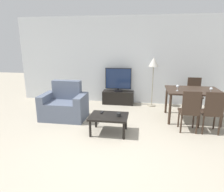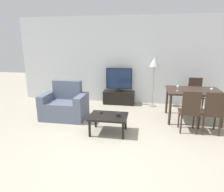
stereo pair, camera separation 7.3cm
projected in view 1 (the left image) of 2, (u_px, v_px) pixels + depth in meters
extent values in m
plane|color=#B2A893|center=(103.00, 159.00, 3.35)|extent=(18.00, 18.00, 0.00)
cube|color=silver|center=(124.00, 61.00, 6.28)|extent=(6.98, 0.06, 2.70)
cube|color=slate|center=(64.00, 110.00, 5.11)|extent=(0.75, 0.74, 0.46)
cube|color=slate|center=(67.00, 90.00, 5.25)|extent=(0.75, 0.20, 0.49)
cube|color=slate|center=(47.00, 106.00, 5.16)|extent=(0.18, 0.74, 0.64)
cube|color=slate|center=(82.00, 108.00, 5.02)|extent=(0.18, 0.74, 0.64)
cube|color=black|center=(118.00, 97.00, 6.36)|extent=(0.97, 0.36, 0.42)
cylinder|color=black|center=(118.00, 91.00, 6.31)|extent=(0.28, 0.28, 0.03)
cylinder|color=black|center=(118.00, 89.00, 6.29)|extent=(0.04, 0.04, 0.05)
cube|color=black|center=(118.00, 79.00, 6.20)|extent=(0.81, 0.04, 0.65)
cube|color=#19284C|center=(118.00, 79.00, 6.18)|extent=(0.77, 0.01, 0.61)
cube|color=black|center=(109.00, 116.00, 4.25)|extent=(0.81, 0.61, 0.04)
cylinder|color=black|center=(90.00, 129.00, 4.12)|extent=(0.05, 0.05, 0.36)
cylinder|color=black|center=(124.00, 131.00, 4.01)|extent=(0.05, 0.05, 0.36)
cylinder|color=black|center=(96.00, 120.00, 4.59)|extent=(0.05, 0.05, 0.36)
cylinder|color=black|center=(126.00, 122.00, 4.49)|extent=(0.05, 0.05, 0.36)
cube|color=#38281E|center=(193.00, 91.00, 4.91)|extent=(1.28, 0.95, 0.04)
cylinder|color=#38281E|center=(170.00, 110.00, 4.71)|extent=(0.06, 0.06, 0.74)
cylinder|color=#38281E|center=(222.00, 112.00, 4.53)|extent=(0.06, 0.06, 0.74)
cylinder|color=#38281E|center=(166.00, 100.00, 5.50)|extent=(0.06, 0.06, 0.74)
cylinder|color=#38281E|center=(211.00, 102.00, 5.32)|extent=(0.06, 0.06, 0.74)
cube|color=#38281E|center=(188.00, 112.00, 4.36)|extent=(0.40, 0.40, 0.04)
cylinder|color=#38281E|center=(179.00, 118.00, 4.60)|extent=(0.04, 0.04, 0.42)
cylinder|color=#38281E|center=(193.00, 119.00, 4.55)|extent=(0.04, 0.04, 0.42)
cylinder|color=#38281E|center=(181.00, 124.00, 4.29)|extent=(0.04, 0.04, 0.42)
cylinder|color=#38281E|center=(197.00, 125.00, 4.24)|extent=(0.04, 0.04, 0.42)
cube|color=#38281E|center=(192.00, 103.00, 4.12)|extent=(0.37, 0.04, 0.48)
cube|color=#38281E|center=(195.00, 96.00, 5.64)|extent=(0.40, 0.40, 0.04)
cylinder|color=#38281E|center=(189.00, 105.00, 5.56)|extent=(0.04, 0.04, 0.42)
cylinder|color=#38281E|center=(201.00, 106.00, 5.52)|extent=(0.04, 0.04, 0.42)
cylinder|color=#38281E|center=(187.00, 102.00, 5.87)|extent=(0.04, 0.04, 0.42)
cylinder|color=#38281E|center=(198.00, 102.00, 5.82)|extent=(0.04, 0.04, 0.42)
cube|color=#38281E|center=(194.00, 86.00, 5.74)|extent=(0.37, 0.04, 0.48)
cube|color=#38281E|center=(210.00, 113.00, 4.29)|extent=(0.40, 0.40, 0.04)
cylinder|color=#38281E|center=(199.00, 120.00, 4.53)|extent=(0.04, 0.04, 0.42)
cylinder|color=#38281E|center=(214.00, 120.00, 4.48)|extent=(0.04, 0.04, 0.42)
cylinder|color=#38281E|center=(203.00, 125.00, 4.22)|extent=(0.04, 0.04, 0.42)
cylinder|color=#38281E|center=(219.00, 126.00, 4.17)|extent=(0.04, 0.04, 0.42)
cube|color=#38281E|center=(215.00, 104.00, 4.05)|extent=(0.37, 0.04, 0.48)
cylinder|color=gray|center=(151.00, 105.00, 6.20)|extent=(0.24, 0.24, 0.02)
cylinder|color=gray|center=(152.00, 86.00, 6.04)|extent=(0.02, 0.02, 1.20)
cone|color=beige|center=(154.00, 62.00, 5.85)|extent=(0.29, 0.29, 0.27)
cube|color=black|center=(102.00, 112.00, 4.43)|extent=(0.04, 0.15, 0.02)
cylinder|color=black|center=(119.00, 115.00, 4.19)|extent=(0.09, 0.09, 0.08)
cylinder|color=silver|center=(177.00, 91.00, 4.80)|extent=(0.06, 0.06, 0.01)
cylinder|color=silver|center=(177.00, 89.00, 4.79)|extent=(0.01, 0.01, 0.07)
sphere|color=silver|center=(178.00, 86.00, 4.77)|extent=(0.07, 0.07, 0.07)
cylinder|color=silver|center=(210.00, 93.00, 4.53)|extent=(0.06, 0.06, 0.01)
cylinder|color=silver|center=(211.00, 92.00, 4.52)|extent=(0.01, 0.01, 0.07)
sphere|color=silver|center=(211.00, 89.00, 4.51)|extent=(0.07, 0.07, 0.07)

